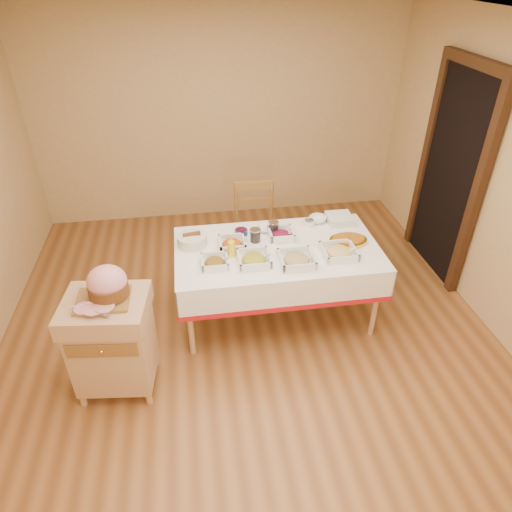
{
  "coord_description": "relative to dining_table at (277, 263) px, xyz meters",
  "views": [
    {
      "loc": [
        -0.41,
        -3.06,
        2.94
      ],
      "look_at": [
        0.09,
        0.2,
        0.76
      ],
      "focal_mm": 32.0,
      "sensor_mm": 36.0,
      "label": 1
    }
  ],
  "objects": [
    {
      "name": "room_shell",
      "position": [
        -0.3,
        -0.3,
        0.7
      ],
      "size": [
        5.0,
        5.0,
        5.0
      ],
      "color": "brown",
      "rests_on": "ground"
    },
    {
      "name": "doorway",
      "position": [
        1.9,
        0.6,
        0.51
      ],
      "size": [
        0.09,
        1.1,
        2.2
      ],
      "color": "black",
      "rests_on": "ground"
    },
    {
      "name": "dining_table",
      "position": [
        0.0,
        0.0,
        0.0
      ],
      "size": [
        1.82,
        1.02,
        0.76
      ],
      "color": "tan",
      "rests_on": "ground"
    },
    {
      "name": "butcher_cart",
      "position": [
        -1.41,
        -0.68,
        -0.11
      ],
      "size": [
        0.67,
        0.58,
        0.87
      ],
      "color": "tan",
      "rests_on": "ground"
    },
    {
      "name": "dining_chair",
      "position": [
        -0.07,
        0.8,
        -0.09
      ],
      "size": [
        0.46,
        0.44,
        0.99
      ],
      "color": "brown",
      "rests_on": "ground"
    },
    {
      "name": "ham_on_board",
      "position": [
        -1.37,
        -0.64,
        0.38
      ],
      "size": [
        0.4,
        0.38,
        0.27
      ],
      "color": "brown",
      "rests_on": "butcher_cart"
    },
    {
      "name": "serving_dish_a",
      "position": [
        -0.57,
        -0.19,
        0.19
      ],
      "size": [
        0.23,
        0.22,
        0.1
      ],
      "color": "silver",
      "rests_on": "dining_table"
    },
    {
      "name": "serving_dish_b",
      "position": [
        -0.24,
        -0.2,
        0.2
      ],
      "size": [
        0.27,
        0.27,
        0.11
      ],
      "color": "silver",
      "rests_on": "dining_table"
    },
    {
      "name": "serving_dish_c",
      "position": [
        0.11,
        -0.27,
        0.2
      ],
      "size": [
        0.29,
        0.29,
        0.12
      ],
      "color": "silver",
      "rests_on": "dining_table"
    },
    {
      "name": "serving_dish_d",
      "position": [
        0.5,
        -0.2,
        0.2
      ],
      "size": [
        0.29,
        0.29,
        0.11
      ],
      "color": "silver",
      "rests_on": "dining_table"
    },
    {
      "name": "serving_dish_e",
      "position": [
        -0.4,
        0.07,
        0.2
      ],
      "size": [
        0.24,
        0.23,
        0.11
      ],
      "color": "silver",
      "rests_on": "dining_table"
    },
    {
      "name": "serving_dish_f",
      "position": [
        0.07,
        0.17,
        0.2
      ],
      "size": [
        0.24,
        0.22,
        0.11
      ],
      "color": "silver",
      "rests_on": "dining_table"
    },
    {
      "name": "small_bowl_left",
      "position": [
        -0.79,
        0.27,
        0.19
      ],
      "size": [
        0.12,
        0.12,
        0.06
      ],
      "color": "silver",
      "rests_on": "dining_table"
    },
    {
      "name": "small_bowl_mid",
      "position": [
        -0.29,
        0.28,
        0.19
      ],
      "size": [
        0.12,
        0.12,
        0.05
      ],
      "color": "navy",
      "rests_on": "dining_table"
    },
    {
      "name": "small_bowl_right",
      "position": [
        0.38,
        0.35,
        0.19
      ],
      "size": [
        0.11,
        0.11,
        0.06
      ],
      "color": "silver",
      "rests_on": "dining_table"
    },
    {
      "name": "bowl_white_imported",
      "position": [
        -0.06,
        0.31,
        0.18
      ],
      "size": [
        0.19,
        0.19,
        0.04
      ],
      "primitive_type": "imported",
      "rotation": [
        0.0,
        0.0,
        -0.2
      ],
      "color": "silver",
      "rests_on": "dining_table"
    },
    {
      "name": "bowl_small_imported",
      "position": [
        0.48,
        0.41,
        0.19
      ],
      "size": [
        0.21,
        0.21,
        0.05
      ],
      "primitive_type": "imported",
      "rotation": [
        0.0,
        0.0,
        -0.23
      ],
      "color": "silver",
      "rests_on": "dining_table"
    },
    {
      "name": "preserve_jar_left",
      "position": [
        -0.18,
        0.14,
        0.22
      ],
      "size": [
        0.1,
        0.1,
        0.13
      ],
      "color": "silver",
      "rests_on": "dining_table"
    },
    {
      "name": "preserve_jar_right",
      "position": [
        0.01,
        0.25,
        0.22
      ],
      "size": [
        0.1,
        0.1,
        0.13
      ],
      "color": "silver",
      "rests_on": "dining_table"
    },
    {
      "name": "mustard_bottle",
      "position": [
        -0.42,
        -0.07,
        0.24
      ],
      "size": [
        0.06,
        0.06,
        0.18
      ],
      "color": "yellow",
      "rests_on": "dining_table"
    },
    {
      "name": "bread_basket",
      "position": [
        -0.75,
        0.17,
        0.21
      ],
      "size": [
        0.26,
        0.26,
        0.12
      ],
      "color": "silver",
      "rests_on": "dining_table"
    },
    {
      "name": "plate_stack",
      "position": [
        0.69,
        0.37,
        0.2
      ],
      "size": [
        0.24,
        0.24,
        0.07
      ],
      "color": "silver",
      "rests_on": "dining_table"
    },
    {
      "name": "brass_platter",
      "position": [
        0.65,
        -0.0,
        0.18
      ],
      "size": [
        0.35,
        0.25,
        0.05
      ],
      "color": "gold",
      "rests_on": "dining_table"
    }
  ]
}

